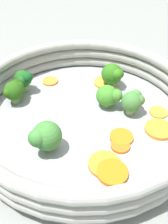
{
  "coord_description": "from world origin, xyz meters",
  "views": [
    {
      "loc": [
        0.24,
        -0.21,
        0.31
      ],
      "look_at": [
        0.0,
        0.0,
        0.03
      ],
      "focal_mm": 42.0,
      "sensor_mm": 36.0,
      "label": 1
    }
  ],
  "objects_px": {
    "carrot_slice_1": "(50,81)",
    "broccoli_floret_2": "(133,101)",
    "broccoli_floret_1": "(24,79)",
    "broccoli_floret_4": "(110,97)",
    "broccoli_floret_3": "(14,90)",
    "carrot_slice_2": "(105,83)",
    "carrot_slice_0": "(158,112)",
    "carrot_slice_6": "(159,129)",
    "carrot_slice_5": "(122,144)",
    "carrot_slice_4": "(105,164)",
    "broccoli_floret_0": "(113,74)",
    "carrot_slice_3": "(112,172)",
    "carrot_slice_7": "(121,137)",
    "broccoli_floret_5": "(45,136)",
    "skillet": "(84,122)"
  },
  "relations": [
    {
      "from": "carrot_slice_7",
      "to": "broccoli_floret_3",
      "type": "relative_size",
      "value": 0.85
    },
    {
      "from": "carrot_slice_0",
      "to": "carrot_slice_4",
      "type": "bearing_deg",
      "value": -82.65
    },
    {
      "from": "carrot_slice_7",
      "to": "broccoli_floret_2",
      "type": "xyz_separation_m",
      "value": [
        -0.03,
        0.06,
        0.02
      ]
    },
    {
      "from": "carrot_slice_1",
      "to": "carrot_slice_3",
      "type": "height_order",
      "value": "carrot_slice_3"
    },
    {
      "from": "broccoli_floret_2",
      "to": "broccoli_floret_4",
      "type": "height_order",
      "value": "broccoli_floret_2"
    },
    {
      "from": "broccoli_floret_1",
      "to": "broccoli_floret_4",
      "type": "xyz_separation_m",
      "value": [
        0.14,
        0.09,
        -0.0
      ]
    },
    {
      "from": "skillet",
      "to": "carrot_slice_2",
      "type": "distance_m",
      "value": 0.11
    },
    {
      "from": "broccoli_floret_0",
      "to": "broccoli_floret_5",
      "type": "distance_m",
      "value": 0.2
    },
    {
      "from": "carrot_slice_4",
      "to": "carrot_slice_0",
      "type": "bearing_deg",
      "value": 97.35
    },
    {
      "from": "broccoli_floret_2",
      "to": "carrot_slice_6",
      "type": "bearing_deg",
      "value": 0.33
    },
    {
      "from": "carrot_slice_2",
      "to": "broccoli_floret_0",
      "type": "distance_m",
      "value": 0.03
    },
    {
      "from": "broccoli_floret_0",
      "to": "broccoli_floret_2",
      "type": "xyz_separation_m",
      "value": [
        0.08,
        -0.03,
        -0.0
      ]
    },
    {
      "from": "carrot_slice_2",
      "to": "carrot_slice_5",
      "type": "height_order",
      "value": "carrot_slice_2"
    },
    {
      "from": "carrot_slice_1",
      "to": "carrot_slice_2",
      "type": "height_order",
      "value": "carrot_slice_2"
    },
    {
      "from": "carrot_slice_1",
      "to": "carrot_slice_6",
      "type": "relative_size",
      "value": 0.67
    },
    {
      "from": "broccoli_floret_0",
      "to": "carrot_slice_1",
      "type": "bearing_deg",
      "value": -137.81
    },
    {
      "from": "broccoli_floret_2",
      "to": "skillet",
      "type": "bearing_deg",
      "value": -120.15
    },
    {
      "from": "carrot_slice_2",
      "to": "carrot_slice_0",
      "type": "bearing_deg",
      "value": 3.81
    },
    {
      "from": "broccoli_floret_0",
      "to": "broccoli_floret_4",
      "type": "height_order",
      "value": "broccoli_floret_0"
    },
    {
      "from": "carrot_slice_4",
      "to": "broccoli_floret_0",
      "type": "relative_size",
      "value": 1.0
    },
    {
      "from": "broccoli_floret_0",
      "to": "carrot_slice_2",
      "type": "bearing_deg",
      "value": -161.88
    },
    {
      "from": "carrot_slice_7",
      "to": "broccoli_floret_3",
      "type": "bearing_deg",
      "value": -157.73
    },
    {
      "from": "broccoli_floret_3",
      "to": "carrot_slice_7",
      "type": "bearing_deg",
      "value": 22.27
    },
    {
      "from": "carrot_slice_7",
      "to": "broccoli_floret_3",
      "type": "distance_m",
      "value": 0.2
    },
    {
      "from": "broccoli_floret_2",
      "to": "broccoli_floret_5",
      "type": "distance_m",
      "value": 0.16
    },
    {
      "from": "broccoli_floret_1",
      "to": "broccoli_floret_0",
      "type": "bearing_deg",
      "value": 54.75
    },
    {
      "from": "carrot_slice_5",
      "to": "broccoli_floret_3",
      "type": "xyz_separation_m",
      "value": [
        -0.2,
        -0.07,
        0.02
      ]
    },
    {
      "from": "carrot_slice_0",
      "to": "broccoli_floret_4",
      "type": "height_order",
      "value": "broccoli_floret_4"
    },
    {
      "from": "carrot_slice_5",
      "to": "broccoli_floret_2",
      "type": "height_order",
      "value": "broccoli_floret_2"
    },
    {
      "from": "carrot_slice_1",
      "to": "carrot_slice_4",
      "type": "relative_size",
      "value": 0.66
    },
    {
      "from": "carrot_slice_4",
      "to": "carrot_slice_5",
      "type": "relative_size",
      "value": 1.61
    },
    {
      "from": "broccoli_floret_3",
      "to": "broccoli_floret_4",
      "type": "bearing_deg",
      "value": 43.78
    },
    {
      "from": "broccoli_floret_1",
      "to": "carrot_slice_1",
      "type": "bearing_deg",
      "value": 84.53
    },
    {
      "from": "carrot_slice_0",
      "to": "carrot_slice_6",
      "type": "relative_size",
      "value": 0.69
    },
    {
      "from": "carrot_slice_3",
      "to": "carrot_slice_4",
      "type": "relative_size",
      "value": 0.93
    },
    {
      "from": "carrot_slice_4",
      "to": "broccoli_floret_2",
      "type": "relative_size",
      "value": 1.09
    },
    {
      "from": "carrot_slice_0",
      "to": "broccoli_floret_2",
      "type": "bearing_deg",
      "value": -132.11
    },
    {
      "from": "carrot_slice_2",
      "to": "broccoli_floret_4",
      "type": "relative_size",
      "value": 0.99
    },
    {
      "from": "skillet",
      "to": "carrot_slice_0",
      "type": "distance_m",
      "value": 0.13
    },
    {
      "from": "carrot_slice_2",
      "to": "broccoli_floret_5",
      "type": "bearing_deg",
      "value": -70.16
    },
    {
      "from": "broccoli_floret_0",
      "to": "broccoli_floret_3",
      "type": "relative_size",
      "value": 1.09
    },
    {
      "from": "carrot_slice_1",
      "to": "broccoli_floret_2",
      "type": "xyz_separation_m",
      "value": [
        0.17,
        0.05,
        0.02
      ]
    },
    {
      "from": "carrot_slice_5",
      "to": "broccoli_floret_4",
      "type": "xyz_separation_m",
      "value": [
        -0.08,
        0.05,
        0.02
      ]
    },
    {
      "from": "carrot_slice_5",
      "to": "broccoli_floret_3",
      "type": "bearing_deg",
      "value": -161.37
    },
    {
      "from": "carrot_slice_4",
      "to": "broccoli_floret_5",
      "type": "height_order",
      "value": "broccoli_floret_5"
    },
    {
      "from": "broccoli_floret_5",
      "to": "carrot_slice_3",
      "type": "bearing_deg",
      "value": 25.11
    },
    {
      "from": "carrot_slice_5",
      "to": "broccoli_floret_1",
      "type": "xyz_separation_m",
      "value": [
        -0.21,
        -0.04,
        0.02
      ]
    },
    {
      "from": "carrot_slice_0",
      "to": "broccoli_floret_4",
      "type": "distance_m",
      "value": 0.09
    },
    {
      "from": "carrot_slice_2",
      "to": "carrot_slice_3",
      "type": "height_order",
      "value": "same"
    },
    {
      "from": "carrot_slice_1",
      "to": "carrot_slice_3",
      "type": "xyz_separation_m",
      "value": [
        0.23,
        -0.06,
        0.0
      ]
    }
  ]
}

